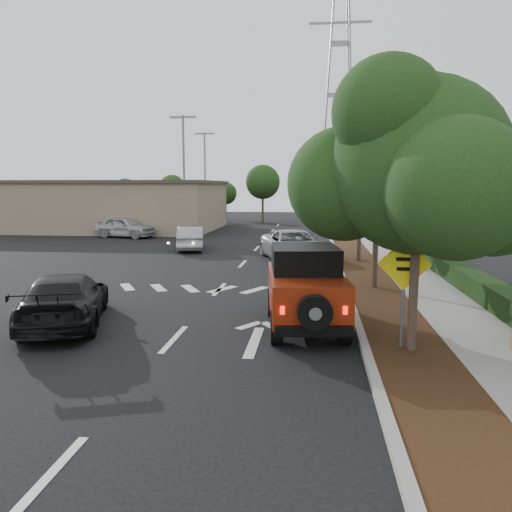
% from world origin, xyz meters
% --- Properties ---
extents(ground, '(120.00, 120.00, 0.00)m').
position_xyz_m(ground, '(0.00, 0.00, 0.00)').
color(ground, black).
rests_on(ground, ground).
extents(curb, '(0.20, 70.00, 0.15)m').
position_xyz_m(curb, '(4.60, 12.00, 0.07)').
color(curb, '#9E9B93').
rests_on(curb, ground).
extents(planting_strip, '(1.80, 70.00, 0.12)m').
position_xyz_m(planting_strip, '(5.60, 12.00, 0.06)').
color(planting_strip, black).
rests_on(planting_strip, ground).
extents(sidewalk, '(2.00, 70.00, 0.12)m').
position_xyz_m(sidewalk, '(7.50, 12.00, 0.06)').
color(sidewalk, gray).
rests_on(sidewalk, ground).
extents(hedge, '(0.80, 70.00, 0.80)m').
position_xyz_m(hedge, '(8.90, 12.00, 0.40)').
color(hedge, black).
rests_on(hedge, ground).
extents(commercial_building, '(22.00, 12.00, 4.00)m').
position_xyz_m(commercial_building, '(-16.00, 30.00, 2.00)').
color(commercial_building, gray).
rests_on(commercial_building, ground).
extents(transmission_tower, '(7.00, 4.00, 28.00)m').
position_xyz_m(transmission_tower, '(6.00, 48.00, 0.00)').
color(transmission_tower, slate).
rests_on(transmission_tower, ground).
extents(street_tree_near, '(3.80, 3.80, 5.92)m').
position_xyz_m(street_tree_near, '(5.60, -0.50, 0.00)').
color(street_tree_near, black).
rests_on(street_tree_near, ground).
extents(street_tree_mid, '(3.20, 3.20, 5.32)m').
position_xyz_m(street_tree_mid, '(5.60, 6.50, 0.00)').
color(street_tree_mid, black).
rests_on(street_tree_mid, ground).
extents(street_tree_far, '(3.40, 3.40, 5.62)m').
position_xyz_m(street_tree_far, '(5.60, 13.00, 0.00)').
color(street_tree_far, black).
rests_on(street_tree_far, ground).
extents(light_pole_a, '(2.00, 0.22, 9.00)m').
position_xyz_m(light_pole_a, '(-6.50, 26.00, 0.00)').
color(light_pole_a, slate).
rests_on(light_pole_a, ground).
extents(light_pole_b, '(2.00, 0.22, 9.00)m').
position_xyz_m(light_pole_b, '(-7.50, 38.00, 0.00)').
color(light_pole_b, slate).
rests_on(light_pole_b, ground).
extents(red_jeep, '(2.29, 4.36, 2.16)m').
position_xyz_m(red_jeep, '(3.18, 1.52, 1.10)').
color(red_jeep, black).
rests_on(red_jeep, ground).
extents(silver_suv_ahead, '(4.03, 6.03, 1.54)m').
position_xyz_m(silver_suv_ahead, '(2.38, 13.38, 0.77)').
color(silver_suv_ahead, '#B7BBBF').
rests_on(silver_suv_ahead, ground).
extents(black_suv_oncoming, '(3.39, 5.22, 1.41)m').
position_xyz_m(black_suv_oncoming, '(-3.30, 0.97, 0.70)').
color(black_suv_oncoming, black).
rests_on(black_suv_oncoming, ground).
extents(silver_sedan_oncoming, '(2.33, 4.39, 1.37)m').
position_xyz_m(silver_sedan_oncoming, '(-3.80, 16.94, 0.69)').
color(silver_sedan_oncoming, '#A8ACB0').
rests_on(silver_sedan_oncoming, ground).
extents(parked_suv, '(4.84, 2.97, 1.54)m').
position_xyz_m(parked_suv, '(-10.28, 23.34, 0.77)').
color(parked_suv, '#B3B6BB').
rests_on(parked_suv, ground).
extents(speed_hump_sign, '(1.17, 0.13, 2.50)m').
position_xyz_m(speed_hump_sign, '(5.40, -0.40, 1.73)').
color(speed_hump_sign, slate).
rests_on(speed_hump_sign, ground).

